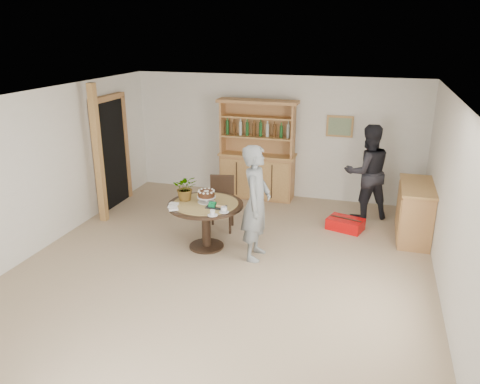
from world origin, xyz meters
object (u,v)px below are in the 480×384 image
Objects in this scene: dining_table at (206,212)px; dining_chair at (221,199)px; teen_boy at (256,203)px; hutch at (257,165)px; red_suitcase at (345,224)px; sideboard at (415,211)px; adult_person at (367,172)px.

dining_chair is (-0.01, 0.83, -0.07)m from dining_table.
dining_table is 0.90m from teen_boy.
dining_table is at bearing -99.82° from dining_chair.
hutch reaches higher than red_suitcase.
sideboard is (3.04, -1.24, -0.22)m from hutch.
dining_chair is 2.72m from adult_person.
adult_person is (2.39, 2.05, 0.28)m from dining_table.
teen_boy is at bearing -148.80° from sideboard.
hutch is 3.29m from sideboard.
dining_table is at bearing 83.10° from teen_boy.
dining_table is 0.68× the size of adult_person.
teen_boy reaches higher than adult_person.
red_suitcase is at bearing -40.89° from teen_boy.
dining_chair reaches higher than red_suitcase.
teen_boy is (0.67, -2.68, 0.20)m from hutch.
dining_chair is 2.23m from red_suitcase.
hutch is at bearing -39.06° from adult_person.
dining_table is at bearing 15.08° from adult_person.
teen_boy is (0.85, -0.10, 0.28)m from dining_table.
hutch is 2.35m from red_suitcase.
hutch reaches higher than dining_table.
dining_table is at bearing -94.08° from hutch.
dining_chair reaches higher than sideboard.
dining_table is 1.74× the size of red_suitcase.
teen_boy reaches higher than red_suitcase.
red_suitcase is (-0.28, -0.68, -0.78)m from adult_person.
sideboard is at bearing -58.99° from teen_boy.
adult_person is at bearing -13.54° from hutch.
sideboard is 1.33× the size of dining_chair.
dining_chair is 0.53× the size of teen_boy.
hutch is 1.15× the size of teen_boy.
dining_chair is at bearing -149.04° from red_suitcase.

